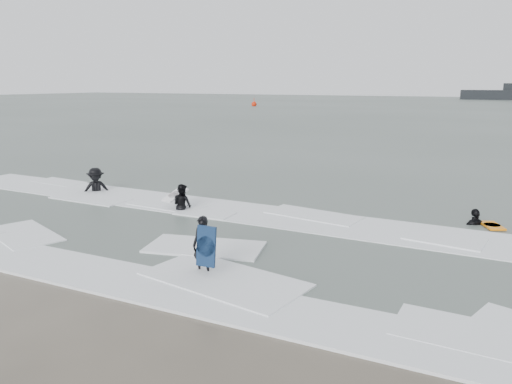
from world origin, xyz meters
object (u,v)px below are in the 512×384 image
at_px(surfer_centre, 204,275).
at_px(surfer_breaker, 97,193).
at_px(surfer_right_near, 475,226).
at_px(buoy, 254,104).
at_px(surfer_wading, 183,211).

relative_size(surfer_centre, surfer_breaker, 0.77).
bearing_deg(surfer_right_near, buoy, -96.74).
bearing_deg(surfer_centre, surfer_wading, 127.49).
distance_m(surfer_breaker, surfer_right_near, 14.68).
relative_size(surfer_centre, buoy, 0.90).
xyz_separation_m(surfer_wading, surfer_right_near, (9.55, 2.81, 0.00)).
distance_m(surfer_wading, buoy, 79.84).
height_order(surfer_centre, surfer_breaker, surfer_breaker).
bearing_deg(buoy, surfer_breaker, -67.79).
bearing_deg(surfer_centre, buoy, 114.02).
bearing_deg(buoy, surfer_wading, -64.70).
distance_m(surfer_centre, buoy, 85.86).
height_order(surfer_right_near, buoy, buoy).
relative_size(surfer_wading, surfer_breaker, 0.81).
bearing_deg(surfer_right_near, surfer_centre, 14.65).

